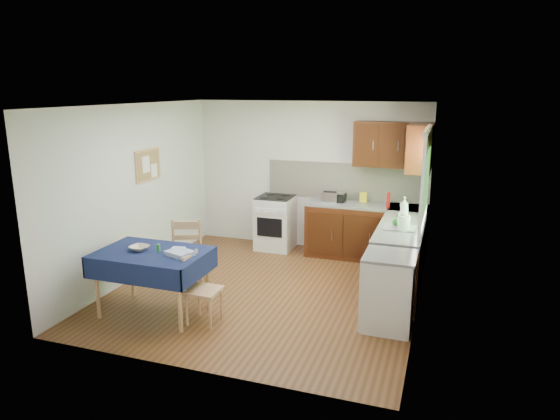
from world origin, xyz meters
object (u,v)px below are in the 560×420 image
(toaster, at_px, (330,197))
(dish_rack, at_px, (400,227))
(sandwich_press, at_px, (336,196))
(chair_far, at_px, (189,250))
(chair_near, at_px, (200,286))
(dining_table, at_px, (152,260))
(kettle, at_px, (404,222))

(toaster, bearing_deg, dish_rack, -27.82)
(sandwich_press, xyz_separation_m, dish_rack, (1.15, -1.31, -0.06))
(chair_far, distance_m, sandwich_press, 2.63)
(chair_near, xyz_separation_m, toaster, (0.88, 2.83, 0.54))
(dining_table, bearing_deg, chair_near, -15.95)
(dining_table, distance_m, chair_far, 0.92)
(chair_near, bearing_deg, dining_table, 87.17)
(chair_far, xyz_separation_m, dish_rack, (2.77, 0.71, 0.40))
(dining_table, height_order, chair_far, chair_far)
(toaster, xyz_separation_m, sandwich_press, (0.07, 0.13, -0.00))
(kettle, bearing_deg, chair_far, -167.50)
(chair_near, bearing_deg, chair_far, 35.25)
(chair_far, height_order, sandwich_press, sandwich_press)
(sandwich_press, distance_m, kettle, 1.85)
(chair_near, bearing_deg, sandwich_press, -17.82)
(sandwich_press, height_order, dish_rack, dish_rack)
(dining_table, distance_m, sandwich_press, 3.36)
(dining_table, bearing_deg, sandwich_press, 48.16)
(dining_table, height_order, dish_rack, dish_rack)
(chair_far, bearing_deg, toaster, -150.94)
(chair_near, xyz_separation_m, dish_rack, (2.10, 1.65, 0.48))
(chair_near, distance_m, sandwich_press, 3.16)
(dish_rack, distance_m, kettle, 0.14)
(toaster, bearing_deg, chair_near, -91.05)
(chair_far, height_order, dish_rack, dish_rack)
(chair_far, bearing_deg, dish_rack, 172.69)
(chair_far, distance_m, kettle, 2.93)
(chair_near, relative_size, toaster, 3.31)
(chair_far, xyz_separation_m, chair_near, (0.67, -0.94, -0.08))
(dining_table, xyz_separation_m, kettle, (2.81, 1.53, 0.33))
(toaster, xyz_separation_m, kettle, (1.28, -1.27, 0.03))
(chair_far, relative_size, kettle, 3.64)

